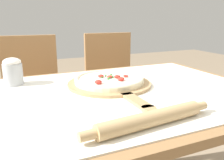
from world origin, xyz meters
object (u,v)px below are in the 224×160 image
pizza (109,80)px  flour_cup (13,71)px  chair_left (32,92)px  chair_right (112,82)px  pizza_peel (111,85)px  rolling_pin (151,119)px

pizza → flour_cup: size_ratio=2.52×
chair_left → pizza: bearing=-65.0°
pizza → chair_left: bearing=110.9°
flour_cup → chair_right: bearing=37.1°
pizza → chair_left: (-0.27, 0.72, -0.23)m
pizza_peel → rolling_pin: size_ratio=1.25×
pizza → chair_left: size_ratio=0.34×
pizza_peel → chair_left: size_ratio=0.59×
pizza → pizza_peel: bearing=-89.8°
chair_right → flour_cup: 0.94m
rolling_pin → chair_right: chair_right is taller
chair_right → chair_left: bearing=-176.9°
chair_left → chair_right: 0.60m
chair_right → rolling_pin: bearing=-105.5°
pizza → chair_right: chair_right is taller
flour_cup → rolling_pin: bearing=-61.1°
rolling_pin → chair_right: bearing=71.4°
rolling_pin → chair_left: chair_left is taller
pizza → chair_left: chair_left is taller
chair_right → flour_cup: chair_right is taller
pizza_peel → rolling_pin: bearing=-97.8°
pizza → flour_cup: flour_cup is taller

